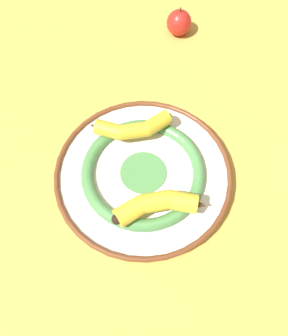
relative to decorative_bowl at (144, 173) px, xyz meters
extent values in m
plane|color=gold|center=(-0.02, 0.00, -0.02)|extent=(2.80, 2.80, 0.00)
cylinder|color=white|center=(0.00, 0.00, -0.01)|extent=(0.37, 0.37, 0.02)
torus|color=#4C894C|center=(0.00, 0.00, 0.01)|extent=(0.27, 0.27, 0.03)
cylinder|color=#4C894C|center=(0.00, 0.00, 0.00)|extent=(0.10, 0.10, 0.00)
torus|color=brown|center=(0.00, 0.00, 0.01)|extent=(0.38, 0.38, 0.01)
cylinder|color=gold|center=(0.11, 0.03, 0.04)|extent=(0.06, 0.07, 0.03)
cylinder|color=gold|center=(0.09, -0.01, 0.04)|extent=(0.05, 0.06, 0.03)
cylinder|color=gold|center=(0.08, -0.07, 0.04)|extent=(0.04, 0.06, 0.03)
sphere|color=gold|center=(0.09, 0.01, 0.04)|extent=(0.03, 0.03, 0.03)
sphere|color=gold|center=(0.08, -0.04, 0.04)|extent=(0.03, 0.03, 0.03)
cone|color=#472D19|center=(0.13, 0.06, 0.04)|extent=(0.04, 0.04, 0.03)
sphere|color=black|center=(0.09, -0.10, 0.04)|extent=(0.02, 0.02, 0.02)
cylinder|color=yellow|center=(-0.11, -0.03, 0.04)|extent=(0.06, 0.07, 0.04)
cylinder|color=yellow|center=(-0.09, 0.01, 0.04)|extent=(0.05, 0.06, 0.04)
cylinder|color=yellow|center=(-0.08, 0.07, 0.04)|extent=(0.05, 0.06, 0.04)
sphere|color=yellow|center=(-0.09, -0.01, 0.04)|extent=(0.04, 0.04, 0.04)
sphere|color=yellow|center=(-0.08, 0.04, 0.04)|extent=(0.04, 0.04, 0.04)
cone|color=#472D19|center=(-0.12, -0.06, 0.04)|extent=(0.04, 0.05, 0.03)
sphere|color=black|center=(-0.09, 0.10, 0.04)|extent=(0.02, 0.02, 0.02)
sphere|color=red|center=(0.38, -0.28, 0.02)|extent=(0.07, 0.07, 0.07)
cylinder|color=#4C3319|center=(0.38, -0.28, 0.06)|extent=(0.00, 0.00, 0.01)
camera|label=1|loc=(-0.29, 0.13, 0.63)|focal=35.00mm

